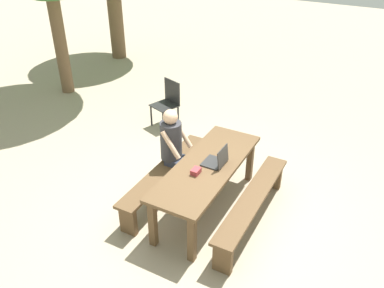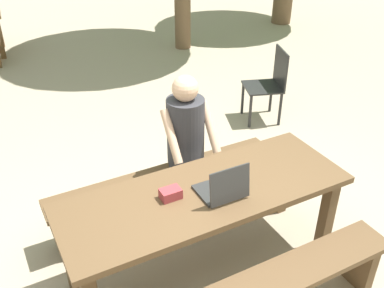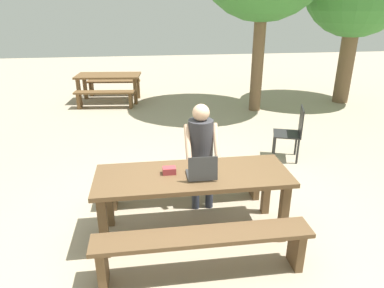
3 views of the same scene
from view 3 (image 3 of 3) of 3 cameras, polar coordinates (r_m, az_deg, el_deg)
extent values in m
plane|color=tan|center=(4.19, 0.16, -14.30)|extent=(30.00, 30.00, 0.00)
cube|color=brown|center=(3.80, 0.17, -5.28)|extent=(2.14, 0.77, 0.05)
cube|color=brown|center=(3.76, -14.40, -13.23)|extent=(0.09, 0.09, 0.72)
cube|color=brown|center=(3.99, 14.92, -10.97)|extent=(0.09, 0.09, 0.72)
cube|color=brown|center=(4.23, -13.66, -8.81)|extent=(0.09, 0.09, 0.72)
cube|color=brown|center=(4.44, 12.21, -7.08)|extent=(0.09, 0.09, 0.72)
cube|color=brown|center=(3.37, 1.86, -14.98)|extent=(2.11, 0.30, 0.05)
cube|color=brown|center=(3.52, -14.58, -18.94)|extent=(0.08, 0.24, 0.43)
cube|color=brown|center=(3.77, 16.86, -16.09)|extent=(0.08, 0.24, 0.43)
cube|color=brown|center=(4.54, -1.06, -4.46)|extent=(2.11, 0.30, 0.05)
cube|color=brown|center=(4.65, -12.89, -7.71)|extent=(0.08, 0.24, 0.43)
cube|color=brown|center=(4.84, 10.30, -6.23)|extent=(0.08, 0.24, 0.43)
cube|color=#2D2D2D|center=(3.75, 1.46, -5.09)|extent=(0.31, 0.26, 0.02)
cube|color=#2D2D2D|center=(3.56, 1.83, -4.16)|extent=(0.31, 0.04, 0.26)
cube|color=black|center=(3.56, 1.82, -4.10)|extent=(0.28, 0.03, 0.24)
cube|color=#993338|center=(3.78, -3.78, -4.39)|extent=(0.14, 0.10, 0.07)
cylinder|color=#333847|center=(4.50, 0.60, -7.87)|extent=(0.10, 0.10, 0.48)
cylinder|color=#333847|center=(4.52, 2.88, -7.71)|extent=(0.10, 0.10, 0.48)
cube|color=#333847|center=(4.45, 1.59, -4.10)|extent=(0.28, 0.28, 0.12)
cylinder|color=#333338|center=(4.40, 1.45, 0.32)|extent=(0.32, 0.32, 0.59)
cylinder|color=#DBAD89|center=(4.27, -0.71, 0.31)|extent=(0.07, 0.32, 0.41)
cylinder|color=#DBAD89|center=(4.32, 4.02, 0.55)|extent=(0.07, 0.32, 0.41)
sphere|color=#DBAD89|center=(4.27, 1.50, 5.20)|extent=(0.22, 0.22, 0.22)
cube|color=#262626|center=(6.05, 15.40, 1.61)|extent=(0.56, 0.56, 0.02)
cube|color=#262626|center=(6.00, 17.63, 3.61)|extent=(0.16, 0.42, 0.46)
cylinder|color=#262626|center=(6.30, 13.39, 0.39)|extent=(0.04, 0.04, 0.44)
cylinder|color=#262626|center=(5.95, 13.45, -0.94)|extent=(0.04, 0.04, 0.44)
cylinder|color=#262626|center=(6.33, 16.82, 0.13)|extent=(0.04, 0.04, 0.44)
cylinder|color=#262626|center=(5.98, 17.08, -1.21)|extent=(0.04, 0.04, 0.44)
cube|color=brown|center=(9.67, -13.69, 10.95)|extent=(1.75, 0.99, 0.05)
cube|color=brown|center=(9.63, -18.18, 8.18)|extent=(0.10, 0.10, 0.68)
cube|color=brown|center=(9.33, -9.35, 8.57)|extent=(0.10, 0.10, 0.68)
cube|color=brown|center=(10.21, -17.28, 9.05)|extent=(0.10, 0.10, 0.68)
cube|color=brown|center=(9.93, -8.93, 9.42)|extent=(0.10, 0.10, 0.68)
cube|color=brown|center=(9.10, -14.30, 8.30)|extent=(1.53, 0.45, 0.05)
cube|color=brown|center=(9.31, -18.13, 6.80)|extent=(0.10, 0.25, 0.39)
cube|color=brown|center=(9.04, -10.08, 7.12)|extent=(0.10, 0.25, 0.39)
cube|color=brown|center=(10.37, -12.85, 10.08)|extent=(1.53, 0.45, 0.05)
cube|color=brown|center=(10.56, -16.28, 8.74)|extent=(0.10, 0.25, 0.39)
cube|color=brown|center=(10.32, -9.13, 9.04)|extent=(0.10, 0.25, 0.39)
cylinder|color=brown|center=(10.15, 24.16, 12.45)|extent=(0.40, 0.40, 2.21)
cylinder|color=brown|center=(8.65, 10.87, 14.23)|extent=(0.28, 0.28, 2.70)
camera|label=1|loc=(4.09, -85.50, 22.79)|focal=37.25mm
camera|label=2|loc=(1.42, -47.23, 24.40)|focal=41.33mm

